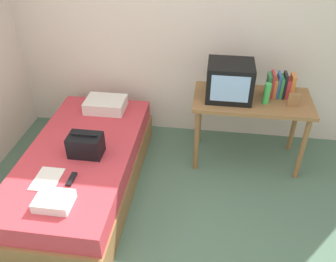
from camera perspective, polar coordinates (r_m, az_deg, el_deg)
The scene contains 12 objects.
wall_back at distance 3.85m, azimuth 3.63°, elevation 17.01°, with size 5.20×0.10×2.60m, color beige.
bed at distance 3.51m, azimuth -13.66°, elevation -6.01°, with size 1.00×2.00×0.47m.
desk at distance 3.63m, azimuth 13.38°, elevation 3.86°, with size 1.16×0.60×0.76m.
tv at distance 3.47m, azimuth 10.00°, elevation 8.06°, with size 0.44×0.39×0.36m.
water_bottle at distance 3.48m, azimuth 15.78°, elevation 5.89°, with size 0.07×0.07×0.21m, color green.
book_row at distance 3.64m, azimuth 17.75°, elevation 7.02°, with size 0.26×0.17×0.25m.
picture_frame at distance 3.52m, azimuth 19.78°, elevation 4.77°, with size 0.11×0.02×0.14m, color olive.
pillow at distance 3.89m, azimuth -10.12°, elevation 4.27°, with size 0.43×0.31×0.12m, color silver.
handbag at distance 3.24m, azimuth -13.25°, elevation -2.23°, with size 0.30×0.20×0.22m.
magazine at distance 3.12m, azimuth -19.06°, elevation -7.39°, with size 0.21×0.29×0.01m, color white.
remote_dark at distance 3.05m, azimuth -15.43°, elevation -7.55°, with size 0.04×0.16×0.02m, color black.
folded_towel at distance 2.86m, azimuth -18.06°, elevation -10.80°, with size 0.28×0.22×0.08m, color white.
Camera 1 is at (0.27, -1.66, 2.47)m, focal length 37.47 mm.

